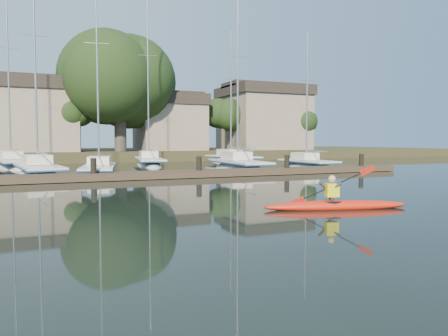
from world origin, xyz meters
name	(u,v)px	position (x,y,z in m)	size (l,w,h in m)	color
ground	(269,221)	(0.00, 0.00, 0.00)	(160.00, 160.00, 0.00)	black
kayak	(336,203)	(2.87, 0.93, 0.18)	(4.67, 1.81, 1.49)	red
dock	(149,175)	(0.00, 14.00, 0.20)	(34.00, 2.00, 1.80)	#423625
sailboat_1	(39,179)	(-5.73, 18.51, -0.20)	(3.40, 9.13, 14.58)	white
sailboat_2	(99,177)	(-2.25, 17.88, -0.17)	(3.48, 8.69, 14.02)	white
sailboat_3	(239,173)	(7.69, 18.52, -0.21)	(2.57, 8.86, 14.18)	white
sailboat_4	(308,170)	(13.47, 18.33, -0.19)	(2.24, 6.97, 11.77)	white
sailboat_5	(12,170)	(-7.68, 27.71, -0.20)	(4.02, 9.89, 15.95)	white
sailboat_6	(149,167)	(3.01, 26.76, -0.19)	(3.50, 10.28, 16.04)	white
sailboat_7	(232,165)	(11.22, 27.65, -0.20)	(3.41, 8.78, 13.79)	white
shore	(109,130)	(1.61, 40.29, 3.23)	(90.00, 25.25, 12.75)	#2F361B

